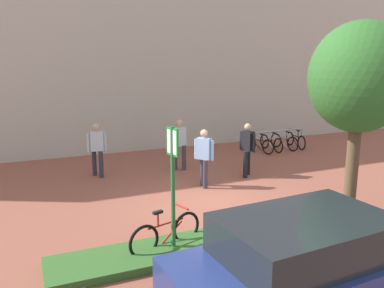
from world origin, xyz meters
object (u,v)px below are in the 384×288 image
Objects in this scene: person_suited_dark at (247,146)px; person_shirt_white at (97,146)px; bike_rack_cluster at (278,142)px; parking_sign_post at (173,173)px; person_shirt_blue at (204,154)px; bike_at_sign at (166,233)px; car_navy_sedan at (311,266)px; bollard_steel at (248,155)px; person_casual_tan at (180,142)px; tree_sidewalk at (360,79)px.

person_suited_dark and person_shirt_white have the same top height.
bike_rack_cluster is at bearing 6.98° from person_shirt_white.
parking_sign_post is 0.94× the size of bike_rack_cluster.
parking_sign_post reaches higher than person_shirt_blue.
bike_rack_cluster is 1.54× the size of person_suited_dark.
bike_at_sign is 3.03m from car_navy_sedan.
person_suited_dark and person_shirt_blue have the same top height.
bollard_steel is 0.52× the size of person_casual_tan.
tree_sidewalk is 1.70× the size of bike_rack_cluster.
car_navy_sedan is (-3.40, -7.34, 0.31)m from bollard_steel.
bike_at_sign is 5.89m from person_casual_tan.
bollard_steel is 2.43m from person_casual_tan.
bike_at_sign is 4.12m from person_shirt_blue.
bollard_steel is at bearing 65.17° from car_navy_sedan.
bike_at_sign is at bearing -135.26° from bollard_steel.
person_suited_dark is 1.80m from person_shirt_blue.
car_navy_sedan is at bearing -122.82° from bike_rack_cluster.
car_navy_sedan reaches higher than bike_rack_cluster.
person_shirt_blue is 0.39× the size of car_navy_sedan.
parking_sign_post is at bearing -133.47° from bollard_steel.
parking_sign_post is 1.45× the size of person_casual_tan.
person_suited_dark is at bearing 42.78° from bike_at_sign.
parking_sign_post is at bearing 178.91° from tree_sidewalk.
person_suited_dark is 2.31m from person_casual_tan.
parking_sign_post is 1.45× the size of person_shirt_white.
car_navy_sedan is (1.19, -2.51, -0.87)m from parking_sign_post.
parking_sign_post is 5.73m from person_suited_dark.
person_shirt_blue is (-2.29, -1.29, 0.53)m from bollard_steel.
person_suited_dark reaches higher than bike_rack_cluster.
person_shirt_white reaches higher than car_navy_sedan.
parking_sign_post is 1.53× the size of bike_at_sign.
tree_sidewalk reaches higher than parking_sign_post.
person_shirt_blue is 1.00× the size of person_casual_tan.
bike_at_sign is 0.95× the size of person_shirt_white.
tree_sidewalk is 5.68m from bollard_steel.
bollard_steel is at bearing -11.92° from person_shirt_white.
person_casual_tan is at bearing 67.36° from parking_sign_post.
person_suited_dark reaches higher than bollard_steel.
parking_sign_post is 1.45× the size of person_suited_dark.
parking_sign_post is 6.76m from bollard_steel.
bike_rack_cluster is at bearing 57.18° from car_navy_sedan.
person_casual_tan reaches higher than bike_rack_cluster.
parking_sign_post is 2.77× the size of bollard_steel.
person_shirt_blue reaches higher than bike_at_sign.
tree_sidewalk reaches higher than person_shirt_blue.
person_casual_tan is 8.16m from car_navy_sedan.
parking_sign_post is at bearing -135.10° from person_suited_dark.
bike_at_sign is at bearing -137.22° from person_suited_dark.
car_navy_sedan is at bearing -142.07° from tree_sidewalk.
tree_sidewalk is at bearing -4.00° from bike_at_sign.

